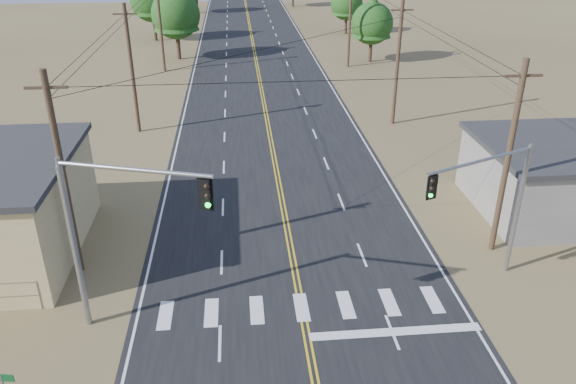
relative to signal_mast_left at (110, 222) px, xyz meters
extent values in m
cube|color=black|center=(7.52, 22.74, -5.19)|extent=(15.00, 200.00, 0.02)
cylinder|color=gray|center=(-3.98, 1.74, -4.45)|extent=(0.06, 0.06, 1.50)
cylinder|color=#4C3826|center=(-2.98, 4.74, -0.20)|extent=(0.30, 0.30, 10.00)
cube|color=#4C3826|center=(-2.98, 4.74, 4.00)|extent=(1.80, 0.12, 0.12)
cylinder|color=#4C3826|center=(-2.98, 24.74, -0.20)|extent=(0.30, 0.30, 10.00)
cube|color=#4C3826|center=(-2.98, 24.74, 4.00)|extent=(1.80, 0.12, 0.12)
cylinder|color=#4C3826|center=(-2.98, 44.74, -0.20)|extent=(0.30, 0.30, 10.00)
cylinder|color=#4C3826|center=(18.02, 4.74, -0.20)|extent=(0.30, 0.30, 10.00)
cube|color=#4C3826|center=(18.02, 4.74, 4.00)|extent=(1.80, 0.12, 0.12)
cylinder|color=#4C3826|center=(18.02, 24.74, -0.20)|extent=(0.30, 0.30, 10.00)
cube|color=#4C3826|center=(18.02, 24.74, 4.00)|extent=(1.80, 0.12, 0.12)
cylinder|color=#4C3826|center=(18.02, 44.74, -0.20)|extent=(0.30, 0.30, 10.00)
cylinder|color=gray|center=(-1.67, 0.53, -1.50)|extent=(0.25, 0.25, 7.39)
cylinder|color=gray|center=(-1.67, 0.53, 2.20)|extent=(0.19, 0.19, 0.63)
cylinder|color=gray|center=(1.21, -0.37, 2.30)|extent=(5.81, 1.97, 0.17)
cube|color=black|center=(3.79, -1.18, 1.61)|extent=(0.45, 0.41, 1.16)
sphere|color=black|center=(3.85, -1.36, 1.98)|extent=(0.21, 0.21, 0.21)
sphere|color=black|center=(3.85, -1.36, 1.61)|extent=(0.21, 0.21, 0.21)
sphere|color=#0CE533|center=(3.85, -1.36, 1.25)|extent=(0.21, 0.21, 0.21)
cylinder|color=gray|center=(17.88, 2.74, -2.00)|extent=(0.22, 0.22, 6.39)
cylinder|color=gray|center=(17.88, 2.74, 1.19)|extent=(0.16, 0.16, 0.55)
cylinder|color=gray|center=(15.18, 1.56, 1.28)|extent=(5.46, 2.49, 0.15)
cube|color=black|center=(12.74, 0.49, 0.69)|extent=(0.40, 0.38, 1.00)
sphere|color=black|center=(12.67, 0.34, 1.01)|extent=(0.18, 0.18, 0.18)
sphere|color=black|center=(12.67, 0.34, 0.69)|extent=(0.18, 0.18, 0.18)
sphere|color=#0CE533|center=(12.67, 0.34, 0.37)|extent=(0.18, 0.18, 0.18)
cube|color=#0B4E20|center=(-2.72, -5.26, -2.55)|extent=(0.82, 0.16, 0.28)
cylinder|color=#3F2D1E|center=(-1.80, 50.49, -3.47)|extent=(0.50, 0.50, 3.46)
cone|color=#1B4714|center=(-1.80, 50.49, 1.33)|extent=(5.37, 5.37, 6.14)
sphere|color=#1B4714|center=(-1.80, 50.49, 0.08)|extent=(5.76, 5.76, 5.76)
cylinder|color=#3F2D1E|center=(-5.97, 62.33, -3.39)|extent=(0.47, 0.47, 3.61)
cylinder|color=#3F2D1E|center=(-1.48, 87.26, -3.63)|extent=(0.46, 0.46, 3.13)
cylinder|color=#3F2D1E|center=(21.12, 46.94, -3.73)|extent=(0.43, 0.43, 2.93)
cone|color=#1B4714|center=(21.12, 46.94, 0.34)|extent=(4.56, 4.56, 5.21)
sphere|color=#1B4714|center=(21.12, 46.94, -0.72)|extent=(4.88, 4.88, 4.88)
cylinder|color=#3F2D1E|center=(21.52, 64.90, -3.80)|extent=(0.44, 0.44, 2.78)
sphere|color=#1B4714|center=(21.52, 64.90, -0.94)|extent=(4.64, 4.64, 4.64)
camera|label=1|loc=(5.04, -19.29, 10.49)|focal=35.00mm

